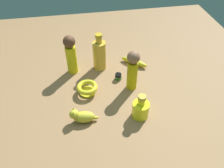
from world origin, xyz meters
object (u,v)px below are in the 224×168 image
object	(u,v)px
person_figure_adult	(133,69)
nail_polish_jar	(118,77)
cat_figurine	(82,116)
bottle_tall	(99,55)
banana	(134,62)
bowl	(87,88)
person_figure_child	(71,54)
bottle_short	(141,109)

from	to	relation	value
person_figure_adult	nail_polish_jar	xyz separation A→B (m)	(-0.06, 0.08, -0.11)
nail_polish_jar	cat_figurine	world-z (taller)	cat_figurine
bottle_tall	banana	world-z (taller)	bottle_tall
bottle_tall	bowl	distance (m)	0.24
cat_figurine	banana	size ratio (longest dim) A/B	0.78
person_figure_child	bottle_tall	world-z (taller)	person_figure_child
person_figure_adult	bottle_short	xyz separation A→B (m)	(-0.01, -0.21, -0.08)
bottle_tall	bottle_short	world-z (taller)	bottle_tall
nail_polish_jar	bottle_short	distance (m)	0.30
person_figure_adult	bowl	world-z (taller)	person_figure_adult
cat_figurine	bottle_short	world-z (taller)	bottle_short
bottle_tall	bottle_short	bearing A→B (deg)	-70.82
cat_figurine	bottle_short	bearing A→B (deg)	-2.80
bowl	nail_polish_jar	world-z (taller)	bowl
bottle_tall	bottle_short	distance (m)	0.45
nail_polish_jar	bottle_tall	bearing A→B (deg)	125.73
person_figure_adult	cat_figurine	world-z (taller)	person_figure_adult
cat_figurine	banana	bearing A→B (deg)	47.97
person_figure_child	banana	distance (m)	0.41
bottle_tall	bowl	xyz separation A→B (m)	(-0.10, -0.21, -0.07)
person_figure_adult	bottle_short	world-z (taller)	person_figure_adult
banana	bottle_short	bearing A→B (deg)	120.89
bottle_tall	bottle_short	size ratio (longest dim) A/B	1.71
bowl	cat_figurine	bearing A→B (deg)	-102.58
person_figure_child	banana	size ratio (longest dim) A/B	1.38
bottle_tall	bowl	world-z (taller)	bottle_tall
bowl	person_figure_adult	bearing A→B (deg)	-0.57
nail_polish_jar	person_figure_child	bearing A→B (deg)	155.60
person_figure_adult	nail_polish_jar	distance (m)	0.15
person_figure_adult	nail_polish_jar	world-z (taller)	person_figure_adult
person_figure_adult	bottle_short	bearing A→B (deg)	-91.40
person_figure_child	bottle_tall	size ratio (longest dim) A/B	1.05
cat_figurine	banana	world-z (taller)	cat_figurine
cat_figurine	bottle_short	size ratio (longest dim) A/B	1.02
person_figure_child	bottle_short	xyz separation A→B (m)	(0.32, -0.41, -0.08)
bottle_tall	cat_figurine	bearing A→B (deg)	-109.37
person_figure_adult	bottle_short	size ratio (longest dim) A/B	1.77
banana	bottle_short	xyz separation A→B (m)	(-0.07, -0.42, 0.03)
person_figure_child	nail_polish_jar	size ratio (longest dim) A/B	6.30
cat_figurine	bowl	bearing A→B (deg)	77.42
person_figure_adult	banana	world-z (taller)	person_figure_adult
bowl	bottle_tall	bearing A→B (deg)	64.54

